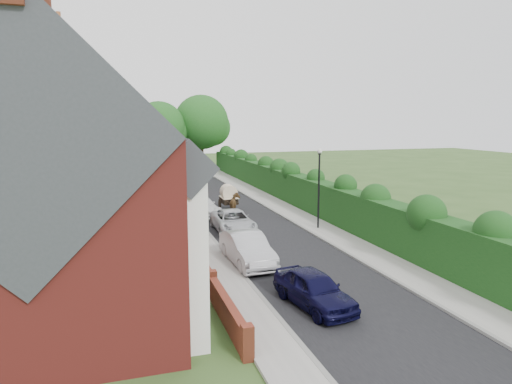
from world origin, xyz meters
The scene contains 24 objects.
ground centered at (0.00, 0.00, 0.00)m, with size 140.00×140.00×0.00m, color #2D4C1E.
road centered at (-0.50, 11.00, 0.01)m, with size 6.00×58.00×0.02m, color black.
pavement_hedge_side centered at (3.60, 11.00, 0.06)m, with size 2.20×58.00×0.12m, color gray.
pavement_house_side centered at (-4.35, 11.00, 0.06)m, with size 1.70×58.00×0.12m, color gray.
kerb_hedge_side centered at (2.55, 11.00, 0.07)m, with size 0.18×58.00×0.13m, color gray.
kerb_house_side centered at (-3.55, 11.00, 0.07)m, with size 0.18×58.00×0.13m, color gray.
hedge centered at (5.40, 11.00, 1.60)m, with size 2.10×58.00×2.85m.
terrace_row centered at (-10.87, 9.98, 4.47)m, with size 9.05×40.50×11.50m.
garden_wall_row centered at (-5.35, 10.00, 0.46)m, with size 0.35×40.35×1.10m.
lamppost centered at (3.40, 4.00, 3.30)m, with size 0.32×0.32×5.16m.
tree_far_left centered at (-2.65, 40.08, 5.71)m, with size 7.14×6.80×9.29m.
tree_far_right centered at (3.39, 42.08, 6.31)m, with size 7.98×7.60×10.31m.
tree_far_back centered at (-8.59, 43.08, 6.62)m, with size 8.40×8.00×10.82m.
car_navy centered at (-1.88, -7.01, 0.69)m, with size 1.63×4.05×1.38m, color black.
car_silver_a centered at (-2.87, -1.39, 0.77)m, with size 1.63×4.67×1.54m, color #ADAEB2.
car_silver_b centered at (-1.93, 5.00, 0.68)m, with size 2.24×4.86×1.35m, color silver.
car_white centered at (-3.00, 10.60, 0.70)m, with size 1.97×4.83×1.40m, color silver.
car_green centered at (-2.87, 16.20, 0.77)m, with size 1.82×4.53×1.54m, color #10371C.
car_red centered at (-1.80, 20.98, 0.65)m, with size 1.37×3.92×1.29m, color maroon.
car_beige centered at (-2.54, 23.80, 0.78)m, with size 2.58×5.59×1.55m, color tan.
car_grey centered at (-2.54, 33.00, 0.76)m, with size 2.12×5.22×1.52m, color slate.
car_black centered at (-2.30, 35.97, 0.74)m, with size 1.75×4.35×1.48m, color black.
horse centered at (-0.53, 9.83, 0.79)m, with size 0.85×1.88×1.58m, color brown.
horse_cart centered at (-0.53, 11.85, 1.14)m, with size 1.25×2.76×1.99m.
Camera 1 is at (-8.78, -21.92, 7.00)m, focal length 32.00 mm.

